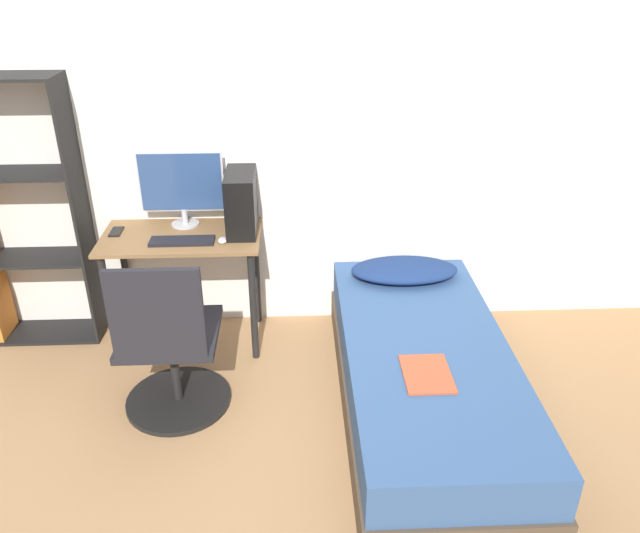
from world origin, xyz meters
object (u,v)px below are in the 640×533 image
(office_chair, at_px, (170,355))
(bed, at_px, (424,376))
(pc_tower, at_px, (241,202))
(bookshelf, at_px, (0,225))
(monitor, at_px, (181,185))
(keyboard, at_px, (182,241))

(office_chair, xyz_separation_m, bed, (1.38, -0.04, -0.16))
(bed, relative_size, pc_tower, 5.41)
(bookshelf, xyz_separation_m, office_chair, (1.14, -0.82, -0.43))
(office_chair, height_order, monitor, monitor)
(keyboard, bearing_deg, bookshelf, 168.94)
(bed, height_order, keyboard, keyboard)
(bed, height_order, pc_tower, pc_tower)
(bed, height_order, monitor, monitor)
(bookshelf, height_order, pc_tower, bookshelf)
(office_chair, bearing_deg, monitor, 90.38)
(office_chair, bearing_deg, bed, -1.75)
(office_chair, distance_m, monitor, 1.09)
(bookshelf, distance_m, keyboard, 1.17)
(monitor, bearing_deg, office_chair, -89.62)
(bookshelf, relative_size, keyboard, 4.46)
(bookshelf, bearing_deg, monitor, 2.49)
(bookshelf, xyz_separation_m, bed, (2.52, -0.86, -0.59))
(bookshelf, relative_size, bed, 0.84)
(pc_tower, bearing_deg, bookshelf, 177.75)
(monitor, distance_m, keyboard, 0.37)
(bookshelf, relative_size, office_chair, 1.73)
(bed, xyz_separation_m, pc_tower, (-1.02, 0.80, 0.74))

